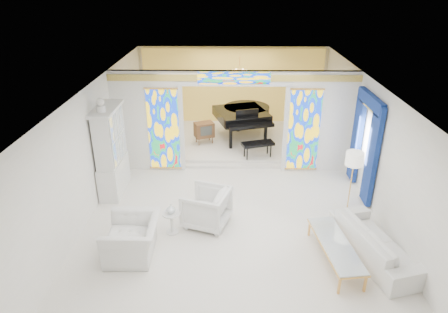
{
  "coord_description": "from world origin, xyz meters",
  "views": [
    {
      "loc": [
        -0.1,
        -8.91,
        5.42
      ],
      "look_at": [
        -0.25,
        0.2,
        1.23
      ],
      "focal_mm": 32.0,
      "sensor_mm": 36.0,
      "label": 1
    }
  ],
  "objects_px": {
    "china_cabinet": "(111,152)",
    "tv_console": "(204,130)",
    "armchair_right": "(206,207)",
    "grand_piano": "(244,114)",
    "sofa": "(376,242)",
    "coffee_table": "(336,245)",
    "armchair_left": "(132,238)"
  },
  "relations": [
    {
      "from": "china_cabinet",
      "to": "tv_console",
      "type": "bearing_deg",
      "value": 53.33
    },
    {
      "from": "armchair_right",
      "to": "grand_piano",
      "type": "height_order",
      "value": "grand_piano"
    },
    {
      "from": "sofa",
      "to": "armchair_right",
      "type": "bearing_deg",
      "value": 56.84
    },
    {
      "from": "sofa",
      "to": "tv_console",
      "type": "distance_m",
      "value": 6.93
    },
    {
      "from": "china_cabinet",
      "to": "coffee_table",
      "type": "distance_m",
      "value": 6.05
    },
    {
      "from": "armchair_right",
      "to": "coffee_table",
      "type": "distance_m",
      "value": 3.01
    },
    {
      "from": "china_cabinet",
      "to": "sofa",
      "type": "bearing_deg",
      "value": -23.58
    },
    {
      "from": "armchair_left",
      "to": "sofa",
      "type": "relative_size",
      "value": 0.52
    },
    {
      "from": "china_cabinet",
      "to": "sofa",
      "type": "height_order",
      "value": "china_cabinet"
    },
    {
      "from": "armchair_left",
      "to": "coffee_table",
      "type": "distance_m",
      "value": 4.19
    },
    {
      "from": "coffee_table",
      "to": "grand_piano",
      "type": "xyz_separation_m",
      "value": [
        -1.67,
        6.48,
        0.61
      ]
    },
    {
      "from": "sofa",
      "to": "coffee_table",
      "type": "xyz_separation_m",
      "value": [
        -0.89,
        -0.17,
        0.05
      ]
    },
    {
      "from": "armchair_left",
      "to": "coffee_table",
      "type": "relative_size",
      "value": 0.61
    },
    {
      "from": "sofa",
      "to": "coffee_table",
      "type": "bearing_deg",
      "value": 85.26
    },
    {
      "from": "armchair_right",
      "to": "coffee_table",
      "type": "relative_size",
      "value": 0.49
    },
    {
      "from": "china_cabinet",
      "to": "armchair_left",
      "type": "bearing_deg",
      "value": -67.91
    },
    {
      "from": "sofa",
      "to": "grand_piano",
      "type": "height_order",
      "value": "grand_piano"
    },
    {
      "from": "tv_console",
      "to": "grand_piano",
      "type": "bearing_deg",
      "value": 1.17
    },
    {
      "from": "armchair_right",
      "to": "tv_console",
      "type": "relative_size",
      "value": 1.36
    },
    {
      "from": "armchair_left",
      "to": "tv_console",
      "type": "distance_m",
      "value": 5.83
    },
    {
      "from": "coffee_table",
      "to": "armchair_left",
      "type": "bearing_deg",
      "value": 177.73
    },
    {
      "from": "coffee_table",
      "to": "grand_piano",
      "type": "bearing_deg",
      "value": 104.46
    },
    {
      "from": "china_cabinet",
      "to": "armchair_left",
      "type": "xyz_separation_m",
      "value": [
        1.09,
        -2.7,
        -0.77
      ]
    },
    {
      "from": "sofa",
      "to": "tv_console",
      "type": "relative_size",
      "value": 3.24
    },
    {
      "from": "coffee_table",
      "to": "grand_piano",
      "type": "distance_m",
      "value": 6.72
    },
    {
      "from": "sofa",
      "to": "tv_console",
      "type": "height_order",
      "value": "tv_console"
    },
    {
      "from": "armchair_left",
      "to": "grand_piano",
      "type": "bearing_deg",
      "value": 157.16
    },
    {
      "from": "armchair_right",
      "to": "sofa",
      "type": "bearing_deg",
      "value": 90.93
    },
    {
      "from": "sofa",
      "to": "grand_piano",
      "type": "relative_size",
      "value": 0.7
    },
    {
      "from": "china_cabinet",
      "to": "coffee_table",
      "type": "height_order",
      "value": "china_cabinet"
    },
    {
      "from": "armchair_right",
      "to": "coffee_table",
      "type": "xyz_separation_m",
      "value": [
        2.71,
        -1.31,
        -0.05
      ]
    },
    {
      "from": "tv_console",
      "to": "armchair_left",
      "type": "bearing_deg",
      "value": -124.19
    }
  ]
}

